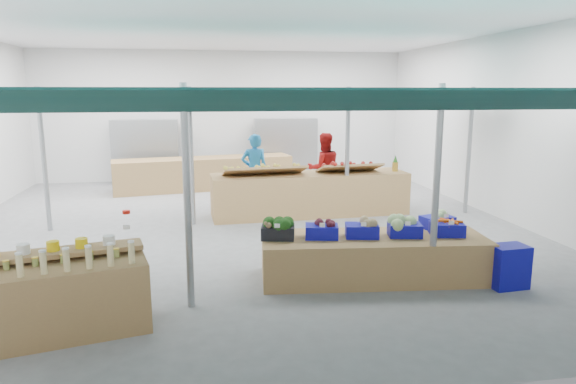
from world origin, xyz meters
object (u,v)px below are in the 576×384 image
crate_stack (508,266)px  vendor_left (254,171)px  veg_counter (373,257)px  vendor_right (324,169)px  fruit_counter (310,194)px  bottle_shelf (63,295)px

crate_stack → vendor_left: 6.93m
veg_counter → crate_stack: veg_counter is taller
vendor_left → vendor_right: (1.80, 0.00, 0.00)m
fruit_counter → bottle_shelf: bearing=-130.3°
bottle_shelf → fruit_counter: bearing=39.5°
vendor_left → vendor_right: bearing=177.5°
vendor_left → crate_stack: bearing=114.4°
bottle_shelf → fruit_counter: (4.24, 5.46, 0.03)m
crate_stack → bottle_shelf: bearing=-176.2°
crate_stack → veg_counter: bearing=159.1°
bottle_shelf → vendor_left: bearing=52.4°
bottle_shelf → crate_stack: size_ratio=3.24×
fruit_counter → crate_stack: fruit_counter is taller
veg_counter → vendor_left: bearing=109.0°
bottle_shelf → veg_counter: 4.45m
bottle_shelf → vendor_right: (4.84, 6.56, 0.46)m
vendor_left → bottle_shelf: bearing=62.6°
vendor_left → fruit_counter: bearing=135.0°
veg_counter → vendor_right: 5.50m
fruit_counter → crate_stack: bearing=-71.6°
veg_counter → vendor_right: bearing=90.3°
bottle_shelf → crate_stack: 6.18m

